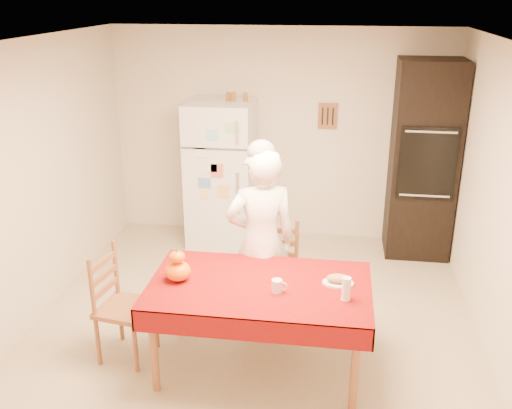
% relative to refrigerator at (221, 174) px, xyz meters
% --- Properties ---
extents(floor, '(4.50, 4.50, 0.00)m').
position_rel_refrigerator_xyz_m(floor, '(0.65, -1.88, -0.85)').
color(floor, tan).
rests_on(floor, ground).
extents(room_shell, '(4.02, 4.52, 2.51)m').
position_rel_refrigerator_xyz_m(room_shell, '(0.65, -1.88, 0.77)').
color(room_shell, beige).
rests_on(room_shell, ground).
extents(refrigerator, '(0.75, 0.74, 1.70)m').
position_rel_refrigerator_xyz_m(refrigerator, '(0.00, 0.00, 0.00)').
color(refrigerator, white).
rests_on(refrigerator, floor).
extents(oven_cabinet, '(0.70, 0.62, 2.20)m').
position_rel_refrigerator_xyz_m(oven_cabinet, '(2.28, 0.05, 0.25)').
color(oven_cabinet, black).
rests_on(oven_cabinet, floor).
extents(dining_table, '(1.70, 1.00, 0.76)m').
position_rel_refrigerator_xyz_m(dining_table, '(0.79, -2.41, -0.16)').
color(dining_table, brown).
rests_on(dining_table, floor).
extents(chair_far, '(0.43, 0.41, 0.95)m').
position_rel_refrigerator_xyz_m(chair_far, '(0.83, -1.64, -0.34)').
color(chair_far, brown).
rests_on(chair_far, floor).
extents(chair_left, '(0.46, 0.48, 0.95)m').
position_rel_refrigerator_xyz_m(chair_left, '(-0.37, -2.39, -0.34)').
color(chair_left, brown).
rests_on(chair_left, floor).
extents(seated_woman, '(0.71, 0.58, 1.69)m').
position_rel_refrigerator_xyz_m(seated_woman, '(0.72, -1.82, -0.01)').
color(seated_woman, white).
rests_on(seated_woman, floor).
extents(coffee_mug, '(0.08, 0.08, 0.10)m').
position_rel_refrigerator_xyz_m(coffee_mug, '(0.94, -2.50, -0.04)').
color(coffee_mug, silver).
rests_on(coffee_mug, dining_table).
extents(pumpkin_lower, '(0.20, 0.20, 0.15)m').
position_rel_refrigerator_xyz_m(pumpkin_lower, '(0.16, -2.43, -0.01)').
color(pumpkin_lower, '#C63904').
rests_on(pumpkin_lower, dining_table).
extents(pumpkin_upper, '(0.12, 0.12, 0.09)m').
position_rel_refrigerator_xyz_m(pumpkin_upper, '(0.16, -2.43, 0.11)').
color(pumpkin_upper, '#DD3F05').
rests_on(pumpkin_upper, pumpkin_lower).
extents(wine_glass, '(0.07, 0.07, 0.18)m').
position_rel_refrigerator_xyz_m(wine_glass, '(1.44, -2.54, -0.00)').
color(wine_glass, white).
rests_on(wine_glass, dining_table).
extents(bread_plate, '(0.24, 0.24, 0.02)m').
position_rel_refrigerator_xyz_m(bread_plate, '(1.39, -2.32, -0.08)').
color(bread_plate, white).
rests_on(bread_plate, dining_table).
extents(bread_loaf, '(0.18, 0.10, 0.06)m').
position_rel_refrigerator_xyz_m(bread_loaf, '(1.39, -2.32, -0.04)').
color(bread_loaf, '#A58751').
rests_on(bread_loaf, bread_plate).
extents(spice_jar_left, '(0.05, 0.05, 0.10)m').
position_rel_refrigerator_xyz_m(spice_jar_left, '(0.09, 0.05, 0.90)').
color(spice_jar_left, brown).
rests_on(spice_jar_left, refrigerator).
extents(spice_jar_mid, '(0.05, 0.05, 0.10)m').
position_rel_refrigerator_xyz_m(spice_jar_mid, '(0.15, 0.05, 0.90)').
color(spice_jar_mid, '#965A1B').
rests_on(spice_jar_mid, refrigerator).
extents(spice_jar_right, '(0.05, 0.05, 0.10)m').
position_rel_refrigerator_xyz_m(spice_jar_right, '(0.28, 0.05, 0.90)').
color(spice_jar_right, '#8E5819').
rests_on(spice_jar_right, refrigerator).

